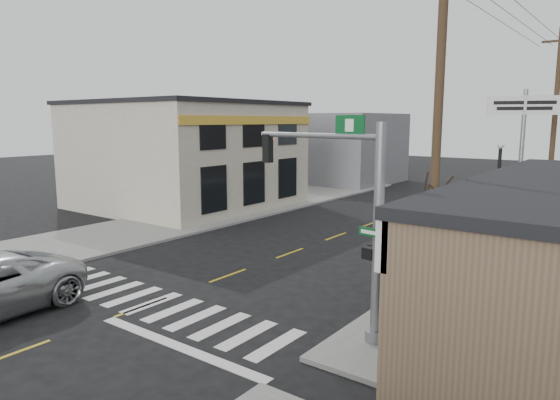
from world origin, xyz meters
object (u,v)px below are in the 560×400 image
Objects in this scene: lamp_post at (499,196)px; bare_tree at (447,187)px; traffic_signal_pole at (354,207)px; fire_hydrant at (468,285)px; utility_pole_near at (437,140)px; guide_sign at (422,234)px; dance_center_sign at (523,127)px; utility_pole_far at (554,128)px.

bare_tree is at bearing -85.78° from lamp_post.
fire_hydrant is at bearing 79.49° from traffic_signal_pole.
lamp_post is (1.56, 8.51, -0.62)m from traffic_signal_pole.
utility_pole_near is (-0.37, -0.00, 1.30)m from bare_tree.
traffic_signal_pole is 5.37m from guide_sign.
dance_center_sign reaches higher than traffic_signal_pole.
traffic_signal_pole is 3.10m from bare_tree.
bare_tree reaches higher than fire_hydrant.
utility_pole_far reaches higher than bare_tree.
utility_pole_far is at bearing 88.71° from bare_tree.
traffic_signal_pole is 0.56× the size of utility_pole_far.
dance_center_sign is at bearing 92.36° from bare_tree.
traffic_signal_pole is 1.19× the size of lamp_post.
guide_sign is 0.57× the size of lamp_post.
guide_sign is at bearing 175.35° from fire_hydrant.
guide_sign is 0.57× the size of bare_tree.
utility_pole_far reaches higher than guide_sign.
lamp_post is at bearing 86.96° from traffic_signal_pole.
dance_center_sign is 3.27m from utility_pole_far.
lamp_post is at bearing 89.28° from utility_pole_near.
traffic_signal_pole is at bearing -118.96° from bare_tree.
utility_pole_near reaches higher than lamp_post.
lamp_post reaches higher than guide_sign.
bare_tree is at bearing -106.76° from dance_center_sign.
bare_tree is at bearing 4.06° from utility_pole_near.
traffic_signal_pole is 6.08m from fire_hydrant.
bare_tree is (1.56, -2.41, 2.02)m from guide_sign.
utility_pole_near is (1.12, 2.69, 1.65)m from traffic_signal_pole.
lamp_post reaches higher than fire_hydrant.
traffic_signal_pole is 3.35m from utility_pole_near.
traffic_signal_pole is at bearing -95.90° from utility_pole_far.
utility_pole_near is at bearing 74.68° from traffic_signal_pole.
lamp_post is 0.49× the size of utility_pole_near.
guide_sign is at bearing 122.99° from bare_tree.
fire_hydrant is 0.09× the size of dance_center_sign.
lamp_post is at bearing 68.21° from guide_sign.
lamp_post is 9.92m from utility_pole_far.
utility_pole_far reaches higher than traffic_signal_pole.
utility_pole_far is (1.84, 18.12, 1.83)m from traffic_signal_pole.
fire_hydrant is 11.20m from dance_center_sign.
bare_tree reaches higher than guide_sign.
dance_center_sign is at bearing 94.21° from utility_pole_near.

